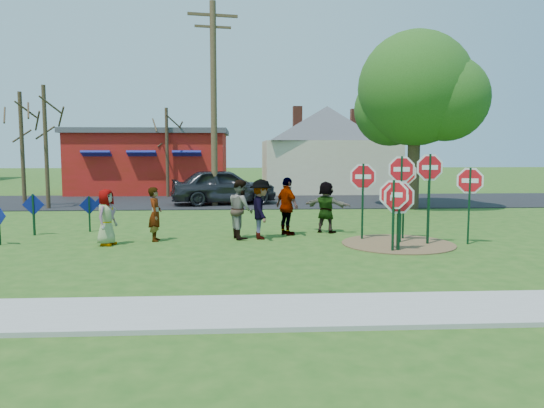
{
  "coord_description": "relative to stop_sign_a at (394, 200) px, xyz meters",
  "views": [
    {
      "loc": [
        0.03,
        -15.72,
        2.73
      ],
      "look_at": [
        0.96,
        0.26,
        1.05
      ],
      "focal_mm": 35.0,
      "sensor_mm": 36.0,
      "label": 1
    }
  ],
  "objects": [
    {
      "name": "ground",
      "position": [
        -4.03,
        2.06,
        -1.38
      ],
      "size": [
        120.0,
        120.0,
        0.0
      ],
      "primitive_type": "plane",
      "color": "#244F16",
      "rests_on": "ground"
    },
    {
      "name": "sidewalk",
      "position": [
        -4.03,
        -5.14,
        -1.34
      ],
      "size": [
        22.0,
        1.8,
        0.08
      ],
      "primitive_type": "cube",
      "color": "#9E9E99",
      "rests_on": "ground"
    },
    {
      "name": "road",
      "position": [
        -4.03,
        13.56,
        -1.36
      ],
      "size": [
        120.0,
        7.5,
        0.04
      ],
      "primitive_type": "cube",
      "color": "black",
      "rests_on": "ground"
    },
    {
      "name": "dirt_patch",
      "position": [
        0.47,
        1.06,
        -1.36
      ],
      "size": [
        3.2,
        3.2,
        0.03
      ],
      "primitive_type": "cylinder",
      "color": "brown",
      "rests_on": "ground"
    },
    {
      "name": "red_building",
      "position": [
        -9.53,
        20.05,
        0.59
      ],
      "size": [
        9.4,
        7.69,
        3.9
      ],
      "color": "maroon",
      "rests_on": "ground"
    },
    {
      "name": "cream_house",
      "position": [
        1.47,
        20.06,
        1.55
      ],
      "size": [
        9.4,
        9.4,
        6.5
      ],
      "color": "beige",
      "rests_on": "ground"
    },
    {
      "name": "stop_sign_a",
      "position": [
        0.0,
        0.0,
        0.0
      ],
      "size": [
        0.94,
        0.5,
        2.05
      ],
      "rotation": [
        0.0,
        0.0,
        -0.48
      ],
      "color": "#0D311A",
      "rests_on": "ground"
    },
    {
      "name": "stop_sign_b",
      "position": [
        0.58,
        1.26,
        0.54
      ],
      "size": [
        1.02,
        0.2,
        2.65
      ],
      "rotation": [
        0.0,
        0.0,
        -0.18
      ],
      "color": "#0D311A",
      "rests_on": "ground"
    },
    {
      "name": "stop_sign_c",
      "position": [
        1.29,
        0.96,
        0.53
      ],
      "size": [
        1.04,
        0.07,
        2.72
      ],
      "rotation": [
        0.0,
        0.0,
        0.01
      ],
      "color": "#0D311A",
      "rests_on": "ground"
    },
    {
      "name": "stop_sign_d",
      "position": [
        0.85,
        1.87,
        0.42
      ],
      "size": [
        0.97,
        0.2,
        2.49
      ],
      "rotation": [
        0.0,
        0.0,
        -0.19
      ],
      "color": "#0D311A",
      "rests_on": "ground"
    },
    {
      "name": "stop_sign_e",
      "position": [
        0.16,
        0.06,
        -0.05
      ],
      "size": [
        1.19,
        0.19,
        2.04
      ],
      "rotation": [
        0.0,
        0.0,
        0.14
      ],
      "color": "#0D311A",
      "rests_on": "ground"
    },
    {
      "name": "stop_sign_f",
      "position": [
        2.47,
        0.96,
        0.28
      ],
      "size": [
        0.94,
        0.4,
        2.33
      ],
      "rotation": [
        0.0,
        0.0,
        -0.38
      ],
      "color": "#0D311A",
      "rests_on": "ground"
    },
    {
      "name": "stop_sign_g",
      "position": [
        -0.39,
        1.87,
        0.3
      ],
      "size": [
        1.05,
        0.14,
        2.42
      ],
      "rotation": [
        0.0,
        0.0,
        -0.11
      ],
      "color": "#0D311A",
      "rests_on": "ground"
    },
    {
      "name": "blue_diamond_b",
      "position": [
        -10.53,
        3.27,
        -0.56
      ],
      "size": [
        0.69,
        0.07,
        1.32
      ],
      "rotation": [
        0.0,
        0.0,
        -0.03
      ],
      "color": "#0D311A",
      "rests_on": "ground"
    },
    {
      "name": "blue_diamond_c",
      "position": [
        -8.99,
        3.91,
        -0.64
      ],
      "size": [
        0.57,
        0.28,
        1.19
      ],
      "rotation": [
        0.0,
        0.0,
        0.45
      ],
      "color": "#0D311A",
      "rests_on": "ground"
    },
    {
      "name": "blue_diamond_d",
      "position": [
        -8.86,
        5.03,
        -0.68
      ],
      "size": [
        0.54,
        0.26,
        1.12
      ],
      "rotation": [
        0.0,
        0.0,
        0.43
      ],
      "color": "#0D311A",
      "rests_on": "ground"
    },
    {
      "name": "person_a",
      "position": [
        -7.81,
        1.39,
        -0.58
      ],
      "size": [
        0.7,
        0.89,
        1.59
      ],
      "primitive_type": "imported",
      "rotation": [
        0.0,
        0.0,
        1.29
      ],
      "color": "#444C92",
      "rests_on": "ground"
    },
    {
      "name": "person_b",
      "position": [
        -6.55,
        2.0,
        -0.58
      ],
      "size": [
        0.41,
        0.6,
        1.6
      ],
      "primitive_type": "imported",
      "rotation": [
        0.0,
        0.0,
        1.61
      ],
      "color": "#1D6766",
      "rests_on": "ground"
    },
    {
      "name": "person_c",
      "position": [
        -4.03,
        2.31,
        -0.48
      ],
      "size": [
        0.89,
        1.02,
        1.8
      ],
      "primitive_type": "imported",
      "rotation": [
        0.0,
        0.0,
        1.84
      ],
      "color": "#9B5642",
      "rests_on": "ground"
    },
    {
      "name": "person_d",
      "position": [
        -3.41,
        2.2,
        -0.47
      ],
      "size": [
        0.75,
        1.21,
        1.81
      ],
      "primitive_type": "imported",
      "rotation": [
        0.0,
        0.0,
        1.64
      ],
      "color": "#302F34",
      "rests_on": "ground"
    },
    {
      "name": "person_e",
      "position": [
        -2.57,
        2.83,
        -0.46
      ],
      "size": [
        0.92,
        1.15,
        1.83
      ],
      "primitive_type": "imported",
      "rotation": [
        0.0,
        0.0,
        2.09
      ],
      "color": "#432D50",
      "rests_on": "ground"
    },
    {
      "name": "person_f",
      "position": [
        -1.26,
        3.27,
        -0.54
      ],
      "size": [
        1.59,
        1.21,
        1.67
      ],
      "primitive_type": "imported",
      "rotation": [
        0.0,
        0.0,
        2.61
      ],
      "color": "#1E562D",
      "rests_on": "ground"
    },
    {
      "name": "suv",
      "position": [
        -4.85,
        12.06,
        -0.47
      ],
      "size": [
        5.37,
        3.0,
        1.73
      ],
      "primitive_type": "imported",
      "rotation": [
        0.0,
        0.0,
        1.77
      ],
      "color": "#2B2C30",
      "rests_on": "road"
    },
    {
      "name": "utility_pole",
      "position": [
        -5.26,
        11.41,
        3.58
      ],
      "size": [
        2.29,
        0.55,
        9.42
      ],
      "rotation": [
        0.0,
        0.0,
        0.19
      ],
      "color": "#4C3823",
      "rests_on": "ground"
    },
    {
      "name": "leafy_tree",
      "position": [
        3.89,
        9.88,
        3.73
      ],
      "size": [
        5.59,
        5.1,
        7.94
      ],
      "color": "#382819",
      "rests_on": "ground"
    },
    {
      "name": "bare_tree_west",
      "position": [
        -13.95,
        11.18,
        2.04
      ],
      "size": [
        1.8,
        1.8,
        5.28
      ],
      "color": "#382819",
      "rests_on": "ground"
    },
    {
      "name": "bare_tree_east",
      "position": [
        -8.11,
        16.18,
        1.83
      ],
      "size": [
        1.8,
        1.8,
        4.96
      ],
      "color": "#382819",
      "rests_on": "ground"
    },
    {
      "name": "bare_tree_mid",
      "position": [
        -12.73,
        10.71,
        2.2
      ],
      "size": [
        1.8,
        1.8,
        5.53
      ],
      "color": "#382819",
      "rests_on": "ground"
    }
  ]
}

